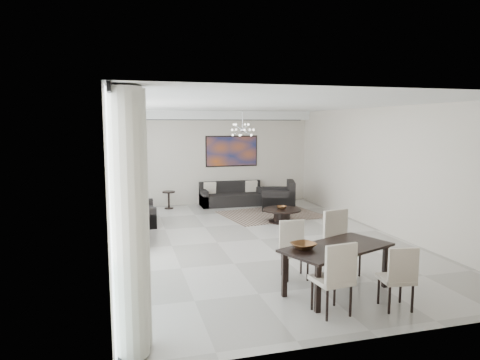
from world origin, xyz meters
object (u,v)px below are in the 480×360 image
object	(u,v)px
tv_console	(129,231)
dining_table	(337,252)
coffee_table	(282,215)
sofa_main	(232,197)
television	(136,206)

from	to	relation	value
tv_console	dining_table	distance (m)	4.66
coffee_table	tv_console	xyz separation A→B (m)	(-3.82, -0.96, 0.06)
sofa_main	tv_console	xyz separation A→B (m)	(-3.17, -3.58, 0.01)
coffee_table	dining_table	world-z (taller)	dining_table
dining_table	tv_console	bearing A→B (deg)	129.39
coffee_table	dining_table	distance (m)	4.65
television	sofa_main	bearing A→B (deg)	-33.88
coffee_table	tv_console	bearing A→B (deg)	-165.96
coffee_table	television	bearing A→B (deg)	-164.94
sofa_main	dining_table	distance (m)	7.18
sofa_main	tv_console	world-z (taller)	sofa_main
coffee_table	dining_table	size ratio (longest dim) A/B	0.52
sofa_main	television	distance (m)	4.73
sofa_main	television	xyz separation A→B (m)	(-3.01, -3.61, 0.54)
tv_console	television	size ratio (longest dim) A/B	1.71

